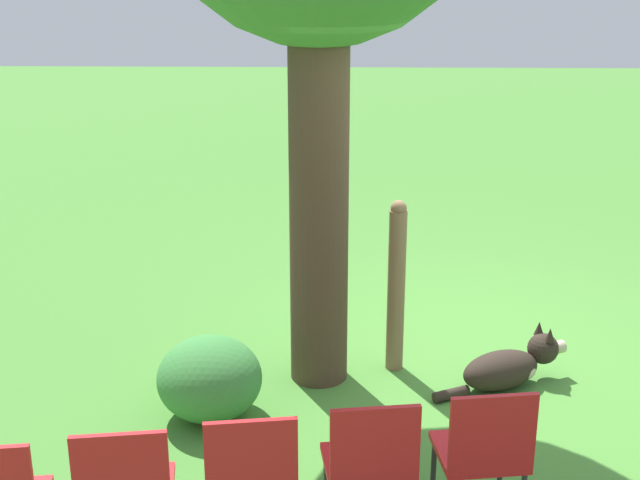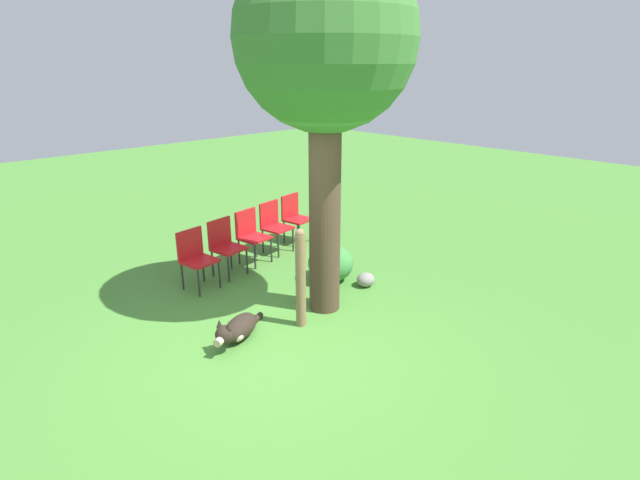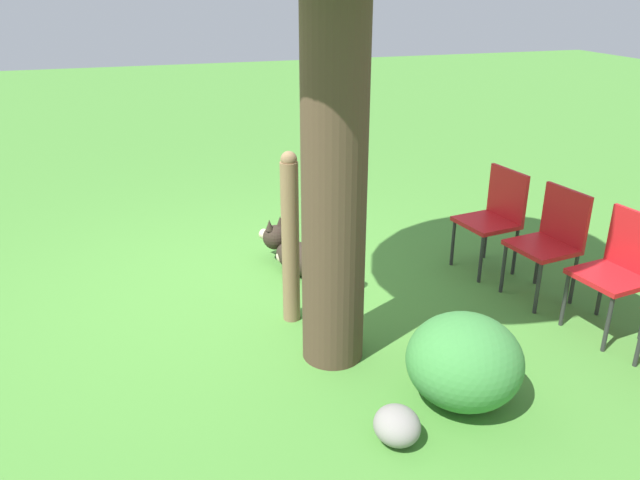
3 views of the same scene
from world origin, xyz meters
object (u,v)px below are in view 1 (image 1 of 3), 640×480
(red_chair_0, at_px, (484,449))
(red_chair_2, at_px, (251,475))
(fence_post, at_px, (396,286))
(dog, at_px, (510,366))
(red_chair_1, at_px, (370,461))

(red_chair_0, distance_m, red_chair_2, 1.20)
(red_chair_2, bearing_deg, fence_post, -29.35)
(dog, relative_size, red_chair_1, 1.13)
(fence_post, relative_size, red_chair_1, 1.46)
(red_chair_0, relative_size, red_chair_1, 1.00)
(dog, xyz_separation_m, red_chair_0, (-1.62, 0.45, 0.36))
(fence_post, bearing_deg, red_chair_1, 173.13)
(dog, distance_m, red_chair_2, 2.51)
(dog, height_order, red_chair_1, red_chair_1)
(red_chair_1, xyz_separation_m, red_chair_2, (-0.13, 0.59, 0.00))
(fence_post, bearing_deg, red_chair_2, 158.79)
(red_chair_1, bearing_deg, dog, -38.61)
(red_chair_2, bearing_deg, red_chair_0, -85.66)
(fence_post, height_order, red_chair_2, fence_post)
(fence_post, relative_size, red_chair_2, 1.46)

